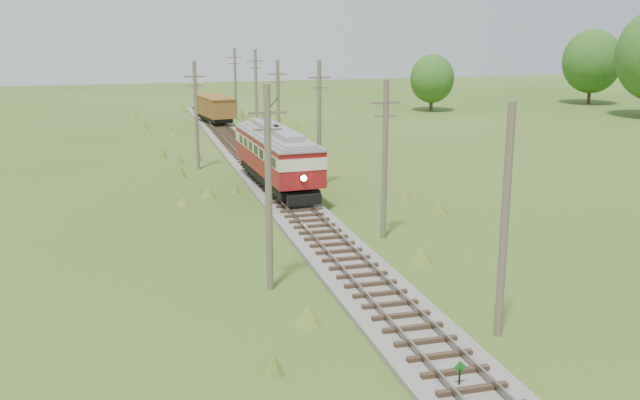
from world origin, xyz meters
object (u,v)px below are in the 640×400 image
object	(u,v)px
streetcar	(276,152)
gravel_pile	(283,139)
switch_marker	(460,374)
gondola	(214,107)

from	to	relation	value
streetcar	gravel_pile	world-z (taller)	streetcar
switch_marker	streetcar	distance (m)	29.11
streetcar	gravel_pile	bearing A→B (deg)	73.79
switch_marker	streetcar	xyz separation A→B (m)	(0.20, 29.03, 2.15)
streetcar	gravel_pile	size ratio (longest dim) A/B	3.59
switch_marker	gravel_pile	world-z (taller)	gravel_pile
gravel_pile	gondola	bearing A→B (deg)	106.05
gondola	gravel_pile	world-z (taller)	gondola
streetcar	gravel_pile	xyz separation A→B (m)	(4.59, 19.14, -2.19)
switch_marker	gondola	xyz separation A→B (m)	(0.20, 64.13, 1.44)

